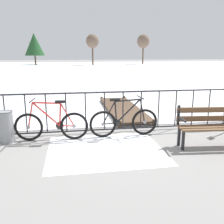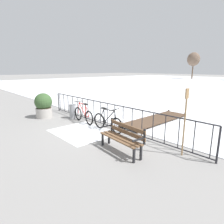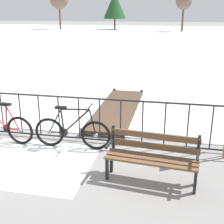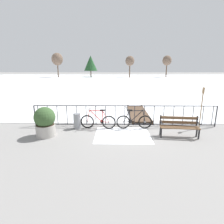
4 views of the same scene
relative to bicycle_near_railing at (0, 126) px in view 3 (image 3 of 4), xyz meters
The scene contains 10 objects.
ground_plane 1.40m from the bicycle_near_railing, 15.96° to the left, with size 160.00×160.00×0.00m, color gray.
frozen_pond 28.80m from the bicycle_near_railing, 87.42° to the left, with size 80.00×56.00×0.03m, color white.
snow_patch 1.46m from the bicycle_near_railing, 35.87° to the right, with size 2.40×2.01×0.01m, color white.
railing_fence 1.36m from the bicycle_near_railing, 15.96° to the left, with size 9.06×0.06×1.07m.
bicycle_near_railing is the anchor object (origin of this frame).
bicycle_second 1.73m from the bicycle_near_railing, ahead, with size 1.71×0.52×0.97m.
park_bench 3.66m from the bicycle_near_railing, 15.00° to the right, with size 1.64×0.64×0.89m.
wooden_dock 3.48m from the bicycle_near_railing, 49.60° to the left, with size 1.10×4.04×0.20m.
tree_west_mid 43.40m from the bicycle_near_railing, 97.72° to the left, with size 3.59×3.59×5.67m.
tree_east_mid 40.66m from the bicycle_near_railing, 83.43° to the left, with size 2.27×2.27×5.46m.
Camera 3 is at (2.50, -6.08, 2.87)m, focal length 48.00 mm.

